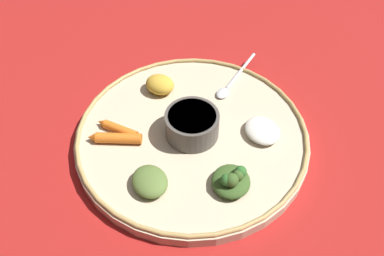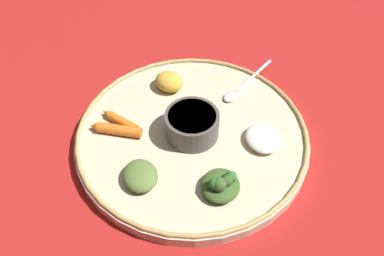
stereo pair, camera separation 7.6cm
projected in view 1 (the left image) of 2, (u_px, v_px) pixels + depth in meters
ground_plane at (192, 141)px, 0.79m from camera, size 2.40×2.40×0.00m
platter at (192, 137)px, 0.78m from camera, size 0.43×0.43×0.02m
platter_rim at (192, 132)px, 0.77m from camera, size 0.43×0.43×0.01m
center_bowl at (192, 124)px, 0.75m from camera, size 0.10×0.10×0.05m
spoon at (231, 82)px, 0.86m from camera, size 0.07×0.16×0.01m
greens_pile at (232, 180)px, 0.68m from camera, size 0.07×0.08×0.04m
carrot_near_spoon at (118, 129)px, 0.77m from camera, size 0.08×0.03×0.02m
carrot_outer at (115, 138)px, 0.75m from camera, size 0.10×0.04×0.02m
mound_lentil_yellow at (160, 84)px, 0.84m from camera, size 0.07×0.06×0.03m
mound_collards at (150, 181)px, 0.69m from camera, size 0.09×0.09×0.03m
mound_rice_white at (262, 130)px, 0.76m from camera, size 0.09×0.09×0.02m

